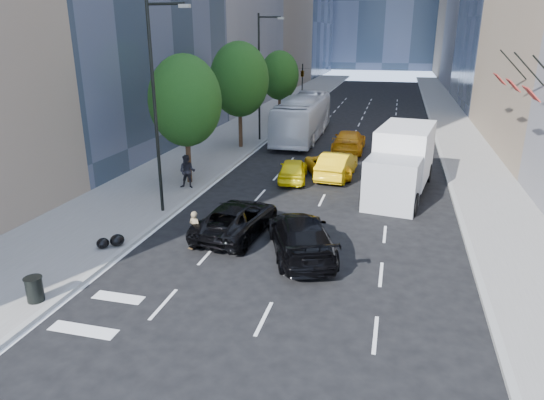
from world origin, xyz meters
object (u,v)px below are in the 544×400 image
(skateboarder, at_px, (195,231))
(black_sedan_lincoln, at_px, (237,219))
(black_sedan_mercedes, at_px, (301,236))
(box_truck, at_px, (401,161))
(city_bus, at_px, (303,117))
(trash_can, at_px, (35,290))

(skateboarder, bearing_deg, black_sedan_lincoln, -106.07)
(black_sedan_mercedes, xyz_separation_m, box_truck, (3.85, 9.37, 1.04))
(skateboarder, bearing_deg, box_truck, -112.40)
(black_sedan_lincoln, bearing_deg, city_bus, -81.18)
(black_sedan_lincoln, bearing_deg, skateboarder, 62.02)
(black_sedan_lincoln, distance_m, city_bus, 21.77)
(skateboarder, xyz_separation_m, city_bus, (0.02, 23.54, 1.04))
(skateboarder, height_order, trash_can, skateboarder)
(box_truck, bearing_deg, trash_can, -118.28)
(black_sedan_lincoln, xyz_separation_m, trash_can, (-4.60, -7.42, -0.18))
(city_bus, xyz_separation_m, box_truck, (8.25, -13.67, 0.06))
(skateboarder, bearing_deg, trash_can, 76.38)
(black_sedan_lincoln, relative_size, black_sedan_mercedes, 0.95)
(black_sedan_mercedes, bearing_deg, city_bus, -99.53)
(black_sedan_lincoln, height_order, box_truck, box_truck)
(box_truck, height_order, trash_can, box_truck)
(city_bus, relative_size, box_truck, 1.62)
(black_sedan_mercedes, relative_size, trash_can, 6.87)
(skateboarder, height_order, black_sedan_mercedes, black_sedan_mercedes)
(trash_can, bearing_deg, city_bus, 83.34)
(box_truck, bearing_deg, black_sedan_mercedes, -103.62)
(black_sedan_mercedes, bearing_deg, trash_can, 17.63)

